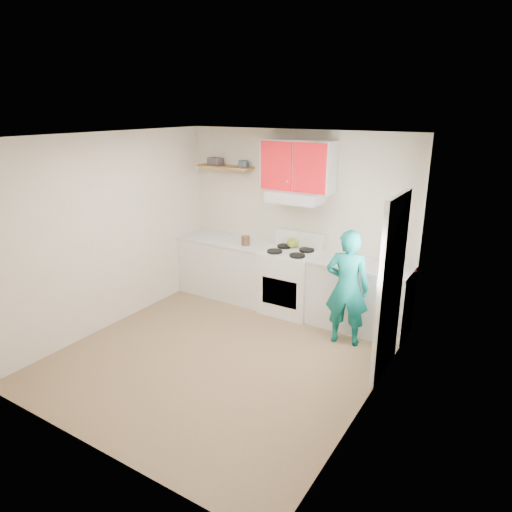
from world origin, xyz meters
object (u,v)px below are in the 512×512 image
Objects in this scene: tin at (244,164)px; crock at (246,241)px; stove at (290,282)px; kettle at (293,243)px; person at (347,288)px.

crock is (0.20, -0.27, -1.11)m from tin.
stove is 0.57m from kettle.
crock is (-0.73, -0.06, 0.52)m from stove.
tin is 2.48m from person.
kettle is 0.12× the size of person.
tin is at bearing -29.58° from person.
person reaches higher than stove.
kettle is 1.11× the size of crock.
kettle is 1.31m from person.
crock is at bearing -175.29° from stove.
stove is at bearing -34.86° from person.
person is at bearing -18.99° from tin.
kettle reaches higher than stove.
crock is (-0.66, -0.25, -0.02)m from kettle.
tin is 0.10× the size of person.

